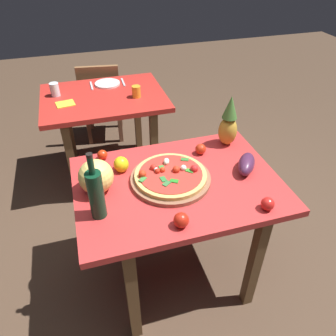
{
  "coord_description": "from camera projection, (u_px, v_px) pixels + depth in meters",
  "views": [
    {
      "loc": [
        -0.45,
        -1.32,
        1.92
      ],
      "look_at": [
        -0.03,
        0.07,
        0.83
      ],
      "focal_mm": 34.73,
      "sensor_mm": 36.0,
      "label": 1
    }
  ],
  "objects": [
    {
      "name": "bell_pepper",
      "position": [
        121.0,
        164.0,
        1.85
      ],
      "size": [
        0.09,
        0.09,
        0.09
      ],
      "primitive_type": "ellipsoid",
      "color": "yellow",
      "rests_on": "display_table"
    },
    {
      "name": "pizza",
      "position": [
        170.0,
        174.0,
        1.78
      ],
      "size": [
        0.4,
        0.4,
        0.06
      ],
      "color": "tan",
      "rests_on": "pizza_board"
    },
    {
      "name": "drinking_glass_water",
      "position": [
        55.0,
        89.0,
        2.66
      ],
      "size": [
        0.07,
        0.07,
        0.11
      ],
      "primitive_type": "cylinder",
      "color": "silver",
      "rests_on": "background_table"
    },
    {
      "name": "napkin_folded",
      "position": [
        65.0,
        104.0,
        2.56
      ],
      "size": [
        0.16,
        0.14,
        0.01
      ],
      "primitive_type": "cube",
      "rotation": [
        0.0,
        0.0,
        0.16
      ],
      "color": "yellow",
      "rests_on": "background_table"
    },
    {
      "name": "knife_utensil",
      "position": [
        123.0,
        82.0,
        2.91
      ],
      "size": [
        0.02,
        0.18,
        0.01
      ],
      "primitive_type": "cube",
      "rotation": [
        0.0,
        0.0,
        -0.02
      ],
      "color": "silver",
      "rests_on": "background_table"
    },
    {
      "name": "pineapple_left",
      "position": [
        229.0,
        123.0,
        2.02
      ],
      "size": [
        0.12,
        0.12,
        0.33
      ],
      "color": "#B98E2E",
      "rests_on": "display_table"
    },
    {
      "name": "tomato_by_bottle",
      "position": [
        181.0,
        220.0,
        1.51
      ],
      "size": [
        0.07,
        0.07,
        0.07
      ],
      "primitive_type": "sphere",
      "color": "red",
      "rests_on": "display_table"
    },
    {
      "name": "eggplant",
      "position": [
        246.0,
        164.0,
        1.85
      ],
      "size": [
        0.19,
        0.22,
        0.09
      ],
      "primitive_type": "ellipsoid",
      "rotation": [
        0.0,
        0.0,
        0.96
      ],
      "color": "#492241",
      "rests_on": "display_table"
    },
    {
      "name": "fork_utensil",
      "position": [
        92.0,
        86.0,
        2.85
      ],
      "size": [
        0.02,
        0.18,
        0.01
      ],
      "primitive_type": "cube",
      "rotation": [
        0.0,
        0.0,
        0.0
      ],
      "color": "silver",
      "rests_on": "background_table"
    },
    {
      "name": "background_table",
      "position": [
        105.0,
        108.0,
        2.77
      ],
      "size": [
        1.01,
        0.78,
        0.78
      ],
      "color": "brown",
      "rests_on": "ground_plane"
    },
    {
      "name": "tomato_near_board",
      "position": [
        201.0,
        149.0,
        2.0
      ],
      "size": [
        0.07,
        0.07,
        0.07
      ],
      "primitive_type": "sphere",
      "color": "red",
      "rests_on": "display_table"
    },
    {
      "name": "dinner_plate",
      "position": [
        107.0,
        84.0,
        2.88
      ],
      "size": [
        0.22,
        0.22,
        0.02
      ],
      "primitive_type": "cylinder",
      "color": "white",
      "rests_on": "background_table"
    },
    {
      "name": "melon",
      "position": [
        96.0,
        177.0,
        1.68
      ],
      "size": [
        0.18,
        0.18,
        0.18
      ],
      "primitive_type": "sphere",
      "color": "#F1D569",
      "rests_on": "display_table"
    },
    {
      "name": "tomato_at_corner",
      "position": [
        102.0,
        155.0,
        1.95
      ],
      "size": [
        0.06,
        0.06,
        0.06
      ],
      "primitive_type": "sphere",
      "color": "red",
      "rests_on": "display_table"
    },
    {
      "name": "drinking_glass_juice",
      "position": [
        136.0,
        92.0,
        2.64
      ],
      "size": [
        0.07,
        0.07,
        0.09
      ],
      "primitive_type": "cylinder",
      "color": "orange",
      "rests_on": "background_table"
    },
    {
      "name": "display_table",
      "position": [
        177.0,
        196.0,
        1.86
      ],
      "size": [
        1.13,
        0.81,
        0.78
      ],
      "color": "brown",
      "rests_on": "ground_plane"
    },
    {
      "name": "ground_plane",
      "position": [
        176.0,
        268.0,
        2.27
      ],
      "size": [
        10.0,
        10.0,
        0.0
      ],
      "primitive_type": "plane",
      "color": "#4C3828"
    },
    {
      "name": "pizza_board",
      "position": [
        171.0,
        179.0,
        1.8
      ],
      "size": [
        0.44,
        0.44,
        0.02
      ],
      "primitive_type": "cylinder",
      "color": "brown",
      "rests_on": "display_table"
    },
    {
      "name": "tomato_beside_pepper",
      "position": [
        268.0,
        204.0,
        1.6
      ],
      "size": [
        0.07,
        0.07,
        0.07
      ],
      "primitive_type": "sphere",
      "color": "red",
      "rests_on": "display_table"
    },
    {
      "name": "wine_bottle",
      "position": [
        96.0,
        194.0,
        1.51
      ],
      "size": [
        0.08,
        0.08,
        0.36
      ],
      "color": "#0E341F",
      "rests_on": "display_table"
    },
    {
      "name": "dining_chair",
      "position": [
        101.0,
        98.0,
        3.35
      ],
      "size": [
        0.45,
        0.45,
        0.85
      ],
      "rotation": [
        0.0,
        0.0,
        2.99
      ],
      "color": "brown",
      "rests_on": "ground_plane"
    }
  ]
}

